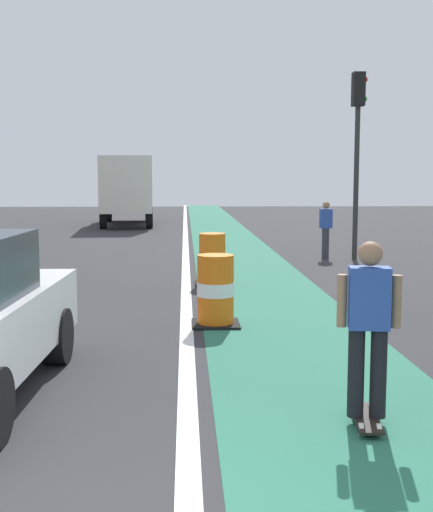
{
  "coord_description": "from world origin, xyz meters",
  "views": [
    {
      "loc": [
        0.88,
        -3.98,
        2.24
      ],
      "look_at": [
        1.35,
        5.83,
        1.1
      ],
      "focal_mm": 46.79,
      "sensor_mm": 36.0,
      "label": 1
    }
  ],
  "objects_px": {
    "traffic_barrel_mid": "(212,260)",
    "pedestrian_crossing": "(326,228)",
    "traffic_barrel_front": "(216,291)",
    "traffic_light_corner": "(358,132)",
    "delivery_truck_down_block": "(127,187)",
    "skateboarder_on_lane": "(368,327)"
  },
  "relations": [
    {
      "from": "skateboarder_on_lane",
      "to": "pedestrian_crossing",
      "type": "relative_size",
      "value": 1.05
    },
    {
      "from": "traffic_barrel_mid",
      "to": "pedestrian_crossing",
      "type": "xyz_separation_m",
      "value": [
        3.37,
        4.43,
        0.33
      ]
    },
    {
      "from": "skateboarder_on_lane",
      "to": "traffic_barrel_front",
      "type": "bearing_deg",
      "value": 105.62
    },
    {
      "from": "traffic_barrel_front",
      "to": "delivery_truck_down_block",
      "type": "height_order",
      "value": "delivery_truck_down_block"
    },
    {
      "from": "traffic_barrel_mid",
      "to": "traffic_barrel_front",
      "type": "bearing_deg",
      "value": -91.62
    },
    {
      "from": "delivery_truck_down_block",
      "to": "traffic_barrel_front",
      "type": "bearing_deg",
      "value": -81.74
    },
    {
      "from": "delivery_truck_down_block",
      "to": "pedestrian_crossing",
      "type": "bearing_deg",
      "value": -64.24
    },
    {
      "from": "skateboarder_on_lane",
      "to": "pedestrian_crossing",
      "type": "bearing_deg",
      "value": 79.71
    },
    {
      "from": "traffic_barrel_front",
      "to": "delivery_truck_down_block",
      "type": "bearing_deg",
      "value": 98.26
    },
    {
      "from": "traffic_barrel_mid",
      "to": "traffic_light_corner",
      "type": "xyz_separation_m",
      "value": [
        4.15,
        4.2,
        2.97
      ]
    },
    {
      "from": "skateboarder_on_lane",
      "to": "traffic_barrel_mid",
      "type": "distance_m",
      "value": 8.31
    },
    {
      "from": "skateboarder_on_lane",
      "to": "delivery_truck_down_block",
      "type": "distance_m",
      "value": 26.98
    },
    {
      "from": "traffic_barrel_mid",
      "to": "traffic_light_corner",
      "type": "relative_size",
      "value": 0.21
    },
    {
      "from": "traffic_barrel_front",
      "to": "traffic_light_corner",
      "type": "xyz_separation_m",
      "value": [
        4.26,
        8.19,
        2.97
      ]
    },
    {
      "from": "delivery_truck_down_block",
      "to": "pedestrian_crossing",
      "type": "relative_size",
      "value": 4.8
    },
    {
      "from": "traffic_barrel_front",
      "to": "pedestrian_crossing",
      "type": "height_order",
      "value": "pedestrian_crossing"
    },
    {
      "from": "traffic_barrel_mid",
      "to": "skateboarder_on_lane",
      "type": "bearing_deg",
      "value": -82.58
    },
    {
      "from": "traffic_barrel_mid",
      "to": "pedestrian_crossing",
      "type": "bearing_deg",
      "value": 52.75
    },
    {
      "from": "skateboarder_on_lane",
      "to": "traffic_light_corner",
      "type": "distance_m",
      "value": 13.06
    },
    {
      "from": "traffic_barrel_front",
      "to": "delivery_truck_down_block",
      "type": "relative_size",
      "value": 0.14
    },
    {
      "from": "skateboarder_on_lane",
      "to": "traffic_light_corner",
      "type": "bearing_deg",
      "value": 76.09
    },
    {
      "from": "traffic_barrel_mid",
      "to": "pedestrian_crossing",
      "type": "distance_m",
      "value": 5.58
    }
  ]
}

